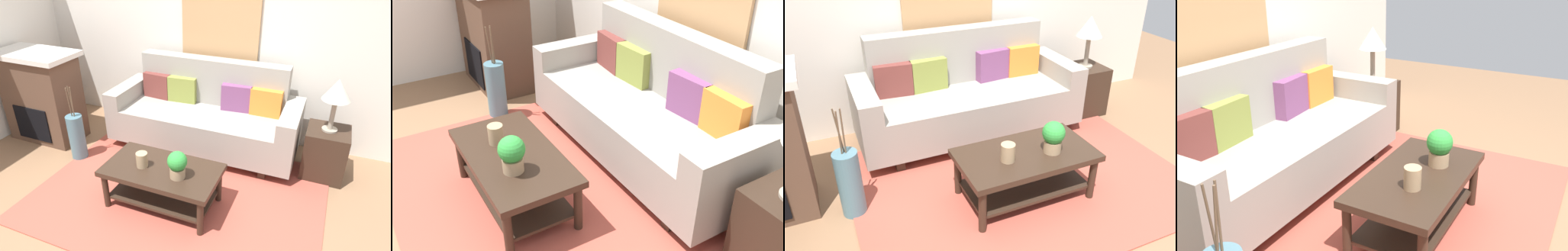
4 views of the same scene
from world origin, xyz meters
The scene contains 19 objects.
ground_plane centered at (0.00, 0.00, 0.00)m, with size 9.33×9.33×0.00m, color #8C6647.
wall_back centered at (0.00, 2.02, 1.35)m, with size 5.33×0.10×2.70m, color silver.
area_rug centered at (0.00, 0.50, 0.01)m, with size 2.87×2.10×0.01m, color #B24C3D.
couch centered at (-0.10, 1.49, 0.43)m, with size 2.26×0.84×1.08m.
throw_pillow_maroon centered at (-0.81, 1.61, 0.68)m, with size 0.36×0.12×0.32m, color brown.
throw_pillow_olive centered at (-0.45, 1.61, 0.68)m, with size 0.36×0.12×0.32m, color olive.
throw_pillow_plum centered at (0.25, 1.61, 0.68)m, with size 0.36×0.12×0.32m, color #7A4270.
throw_pillow_orange centered at (0.61, 1.61, 0.68)m, with size 0.36×0.12×0.32m, color orange.
coffee_table centered at (-0.08, 0.30, 0.31)m, with size 1.10×0.60×0.43m.
tabletop_vase centered at (-0.26, 0.26, 0.50)m, with size 0.11×0.11×0.14m, color tan.
potted_plant_tabletop centered at (0.12, 0.23, 0.57)m, with size 0.18×0.18×0.26m.
side_table centered at (1.33, 1.43, 0.28)m, with size 0.44×0.44×0.56m, color #332319.
table_lamp centered at (1.33, 1.43, 0.99)m, with size 0.28×0.28×0.57m.
fireplace centered at (-2.11, 0.94, 0.59)m, with size 1.02×0.58×1.16m.
floor_vase centered at (-1.41, 0.67, 0.28)m, with size 0.19×0.19×0.55m, color slate.
floor_vase_branch_a centered at (-1.39, 0.67, 0.73)m, with size 0.01×0.01×0.36m, color brown.
floor_vase_branch_b centered at (-1.42, 0.68, 0.73)m, with size 0.01×0.01×0.36m, color brown.
floor_vase_branch_c centered at (-1.42, 0.65, 0.73)m, with size 0.01×0.01×0.36m, color brown.
framed_painting centered at (-0.10, 1.95, 1.44)m, with size 0.98×0.03×0.95m, color tan.
Camera 1 is at (1.23, -2.03, 2.30)m, focal length 31.42 mm.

